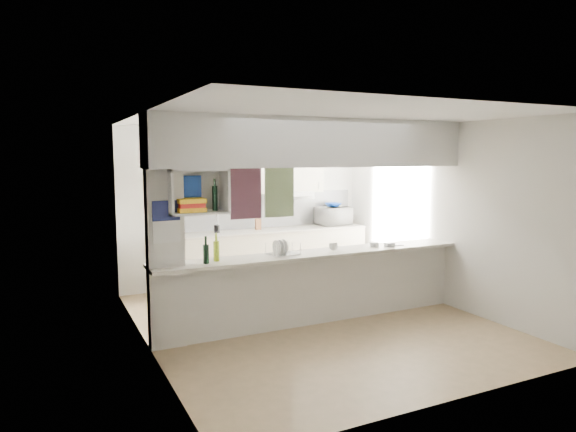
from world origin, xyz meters
TOP-DOWN VIEW (x-y plane):
  - floor at (0.00, 0.00)m, footprint 4.80×4.80m
  - ceiling at (0.00, 0.00)m, footprint 4.80×4.80m
  - wall_back at (0.00, 2.40)m, footprint 4.20×0.00m
  - wall_left at (-2.10, 0.00)m, footprint 0.00×4.80m
  - wall_right at (2.10, 0.00)m, footprint 0.00×4.80m
  - servery_partition at (-0.17, 0.00)m, footprint 4.20×0.50m
  - cubby_shelf at (-1.57, -0.06)m, footprint 0.65×0.35m
  - kitchen_run at (0.16, 2.14)m, footprint 3.60×0.63m
  - microwave at (1.56, 2.14)m, footprint 0.59×0.41m
  - bowl at (1.56, 2.17)m, footprint 0.28×0.28m
  - dish_rack at (-0.44, 0.04)m, footprint 0.40×0.32m
  - cup at (0.24, -0.05)m, footprint 0.15×0.15m
  - wine_bottles at (-1.37, -0.01)m, footprint 0.22×0.15m
  - plastic_tubs at (1.00, -0.02)m, footprint 0.48×0.21m
  - utensil_jar at (-0.60, 2.15)m, footprint 0.09×0.09m
  - knife_block at (0.12, 2.18)m, footprint 0.10×0.08m

SIDE VIEW (x-z plane):
  - floor at x=0.00m, z-range 0.00..0.00m
  - kitchen_run at x=0.16m, z-range -0.29..1.95m
  - plastic_tubs at x=1.00m, z-range 0.92..0.98m
  - cup at x=0.24m, z-range 0.94..1.03m
  - utensil_jar at x=-0.60m, z-range 0.92..1.05m
  - dish_rack at x=-0.44m, z-range 0.90..1.10m
  - knife_block at x=0.12m, z-range 0.92..1.10m
  - wine_bottles at x=-1.37m, z-range 0.88..1.21m
  - microwave at x=1.56m, z-range 0.92..1.24m
  - bowl at x=1.56m, z-range 1.24..1.31m
  - wall_back at x=0.00m, z-range -0.80..3.40m
  - wall_left at x=-2.10m, z-range -1.10..3.70m
  - wall_right at x=2.10m, z-range -1.10..3.70m
  - servery_partition at x=-0.17m, z-range 0.36..2.96m
  - cubby_shelf at x=-1.57m, z-range 1.46..1.96m
  - ceiling at x=0.00m, z-range 2.60..2.60m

